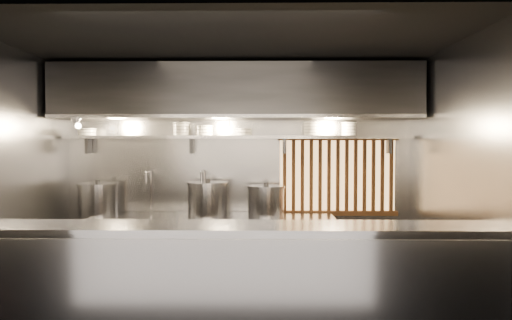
{
  "coord_description": "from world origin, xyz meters",
  "views": [
    {
      "loc": [
        0.34,
        -5.06,
        1.81
      ],
      "look_at": [
        0.25,
        0.55,
        1.61
      ],
      "focal_mm": 35.0,
      "sensor_mm": 36.0,
      "label": 1
    }
  ],
  "objects_px": {
    "pendant_bulb": "(229,131)",
    "stock_pot_mid": "(208,199)",
    "stock_pot_right": "(266,200)",
    "heat_lamp": "(76,121)",
    "stock_pot_left": "(98,199)"
  },
  "relations": [
    {
      "from": "pendant_bulb",
      "to": "stock_pot_left",
      "type": "xyz_separation_m",
      "value": [
        -1.65,
        -0.05,
        -0.86
      ]
    },
    {
      "from": "heat_lamp",
      "to": "stock_pot_right",
      "type": "height_order",
      "value": "heat_lamp"
    },
    {
      "from": "pendant_bulb",
      "to": "stock_pot_mid",
      "type": "relative_size",
      "value": 0.29
    },
    {
      "from": "stock_pot_mid",
      "to": "stock_pot_right",
      "type": "bearing_deg",
      "value": 2.26
    },
    {
      "from": "heat_lamp",
      "to": "stock_pot_mid",
      "type": "height_order",
      "value": "heat_lamp"
    },
    {
      "from": "heat_lamp",
      "to": "pendant_bulb",
      "type": "height_order",
      "value": "heat_lamp"
    },
    {
      "from": "heat_lamp",
      "to": "stock_pot_mid",
      "type": "relative_size",
      "value": 0.54
    },
    {
      "from": "heat_lamp",
      "to": "stock_pot_right",
      "type": "xyz_separation_m",
      "value": [
        2.26,
        0.29,
        -0.98
      ]
    },
    {
      "from": "stock_pot_left",
      "to": "stock_pot_right",
      "type": "distance_m",
      "value": 2.12
    },
    {
      "from": "stock_pot_left",
      "to": "stock_pot_mid",
      "type": "relative_size",
      "value": 0.91
    },
    {
      "from": "pendant_bulb",
      "to": "stock_pot_mid",
      "type": "bearing_deg",
      "value": -161.75
    },
    {
      "from": "pendant_bulb",
      "to": "stock_pot_right",
      "type": "bearing_deg",
      "value": -7.08
    },
    {
      "from": "stock_pot_left",
      "to": "stock_pot_mid",
      "type": "xyz_separation_m",
      "value": [
        1.39,
        -0.03,
        0.01
      ]
    },
    {
      "from": "stock_pot_right",
      "to": "heat_lamp",
      "type": "bearing_deg",
      "value": -172.65
    },
    {
      "from": "heat_lamp",
      "to": "stock_pot_left",
      "type": "relative_size",
      "value": 0.59
    }
  ]
}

